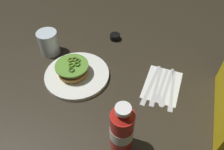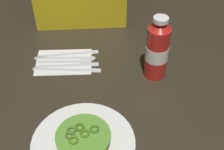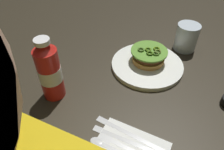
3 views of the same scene
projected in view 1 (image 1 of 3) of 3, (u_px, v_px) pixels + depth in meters
name	position (u px, v px, depth m)	size (l,w,h in m)	color
ground_plane	(94.00, 74.00, 0.90)	(3.00, 3.00, 0.00)	#2D271B
dinner_plate	(77.00, 75.00, 0.88)	(0.26, 0.26, 0.02)	white
burger_sandwich	(72.00, 69.00, 0.86)	(0.13, 0.13, 0.05)	#CC9046
ketchup_bottle	(122.00, 130.00, 0.62)	(0.07, 0.07, 0.20)	red
water_glass	(49.00, 43.00, 0.95)	(0.09, 0.09, 0.10)	silver
condiment_cup	(115.00, 37.00, 1.04)	(0.05, 0.05, 0.03)	black
napkin	(162.00, 85.00, 0.85)	(0.18, 0.13, 0.00)	white
table_knife	(150.00, 86.00, 0.84)	(0.22, 0.04, 0.00)	silver
steak_knife	(156.00, 88.00, 0.84)	(0.20, 0.02, 0.00)	silver
fork_utensil	(161.00, 88.00, 0.84)	(0.18, 0.03, 0.00)	silver
spoon_utensil	(166.00, 91.00, 0.83)	(0.20, 0.03, 0.00)	silver
butter_knife	(172.00, 92.00, 0.82)	(0.20, 0.03, 0.00)	silver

